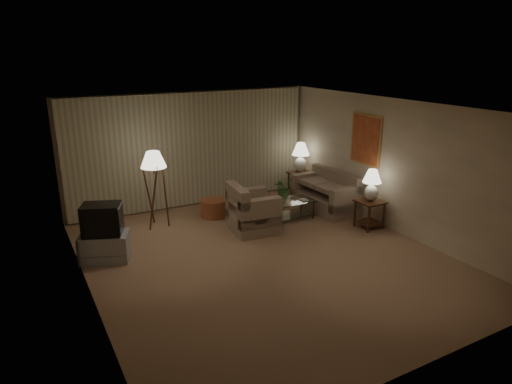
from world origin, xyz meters
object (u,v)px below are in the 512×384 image
(table_lamp_near, at_px, (372,182))
(ottoman, at_px, (214,208))
(side_table_far, at_px, (300,179))
(crt_tv, at_px, (102,219))
(coffee_table, at_px, (289,207))
(tv_cabinet, at_px, (105,247))
(armchair, at_px, (253,212))
(table_lamp_far, at_px, (301,155))
(side_table_near, at_px, (370,209))
(floor_lamp, at_px, (155,188))
(vase, at_px, (283,199))
(sofa, at_px, (325,195))

(table_lamp_near, relative_size, ottoman, 1.14)
(side_table_far, bearing_deg, crt_tv, -163.93)
(coffee_table, relative_size, tv_cabinet, 1.17)
(armchair, relative_size, coffee_table, 0.99)
(side_table_far, xyz_separation_m, table_lamp_far, (0.00, 0.00, 0.64))
(table_lamp_far, xyz_separation_m, crt_tv, (-5.20, -1.50, -0.27))
(side_table_near, bearing_deg, ottoman, 139.58)
(floor_lamp, height_order, vase, floor_lamp)
(table_lamp_near, distance_m, table_lamp_far, 2.60)
(sofa, height_order, side_table_far, sofa)
(armchair, height_order, ottoman, armchair)
(side_table_near, distance_m, side_table_far, 2.60)
(side_table_far, distance_m, coffee_table, 1.81)
(armchair, xyz_separation_m, ottoman, (-0.38, 1.16, -0.20))
(floor_lamp, bearing_deg, table_lamp_far, 5.50)
(crt_tv, distance_m, ottoman, 2.89)
(tv_cabinet, distance_m, ottoman, 2.83)
(sofa, relative_size, floor_lamp, 1.02)
(floor_lamp, relative_size, vase, 11.23)
(side_table_near, bearing_deg, table_lamp_near, 180.00)
(side_table_far, bearing_deg, tv_cabinet, -163.93)
(table_lamp_far, xyz_separation_m, vase, (-1.35, -1.35, -0.56))
(side_table_near, distance_m, table_lamp_near, 0.59)
(sofa, bearing_deg, armchair, -83.48)
(crt_tv, height_order, floor_lamp, floor_lamp)
(side_table_near, xyz_separation_m, floor_lamp, (-3.90, 2.22, 0.45))
(sofa, height_order, side_table_near, sofa)
(sofa, distance_m, crt_tv, 5.07)
(armchair, xyz_separation_m, side_table_near, (2.21, -1.04, 0.01))
(side_table_far, relative_size, vase, 4.13)
(armchair, bearing_deg, coffee_table, -72.12)
(table_lamp_far, distance_m, vase, 1.99)
(table_lamp_near, height_order, ottoman, table_lamp_near)
(table_lamp_far, relative_size, crt_tv, 0.99)
(table_lamp_far, bearing_deg, tv_cabinet, -163.93)
(table_lamp_near, relative_size, vase, 4.62)
(side_table_far, distance_m, ottoman, 2.63)
(floor_lamp, bearing_deg, coffee_table, -19.91)
(table_lamp_far, height_order, crt_tv, table_lamp_far)
(sofa, relative_size, side_table_far, 2.79)
(armchair, xyz_separation_m, floor_lamp, (-1.68, 1.18, 0.46))
(table_lamp_near, relative_size, crt_tv, 0.87)
(coffee_table, bearing_deg, vase, -180.00)
(crt_tv, distance_m, floor_lamp, 1.72)
(vase, bearing_deg, tv_cabinet, -177.79)
(armchair, relative_size, crt_tv, 1.46)
(armchair, relative_size, tv_cabinet, 1.16)
(sofa, xyz_separation_m, side_table_near, (0.15, -1.35, 0.05))
(side_table_far, distance_m, tv_cabinet, 5.41)
(armchair, bearing_deg, table_lamp_far, -48.59)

